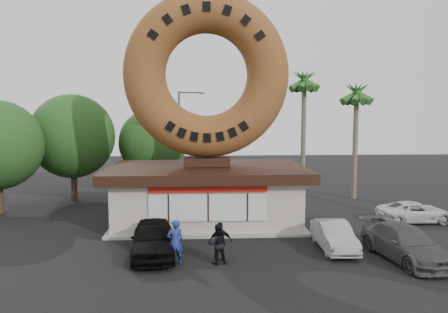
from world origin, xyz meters
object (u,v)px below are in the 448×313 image
street_lamp (181,136)px  car_grey (405,243)px  person_center (217,244)px  donut_shop (207,192)px  person_right (221,241)px  car_silver (334,236)px  car_white (415,212)px  giant_donut (207,75)px  person_left (175,242)px  car_black (153,238)px

street_lamp → car_grey: (10.32, -16.88, -3.76)m
person_center → car_grey: bearing=172.2°
donut_shop → street_lamp: 10.54m
person_right → car_silver: size_ratio=0.43×
street_lamp → car_white: street_lamp is taller
person_center → person_right: bearing=-120.1°
person_right → giant_donut: bearing=-87.5°
person_center → car_silver: bearing=-171.7°
person_right → car_grey: size_ratio=0.34×
person_center → street_lamp: bearing=-90.9°
person_left → donut_shop: bearing=-114.7°
person_left → car_black: 1.62m
person_center → giant_donut: bearing=-95.7°
street_lamp → person_center: size_ratio=4.70×
car_white → car_grey: bearing=148.3°
street_lamp → car_grey: size_ratio=1.61×
donut_shop → car_silver: donut_shop is taller
person_center → car_silver: 5.75m
donut_shop → car_grey: bearing=-39.1°
person_right → car_black: 3.08m
donut_shop → person_center: bearing=-87.5°
person_center → person_right: (0.15, 0.38, -0.01)m
giant_donut → car_black: bearing=-113.7°
street_lamp → car_silver: size_ratio=2.05×
donut_shop → person_right: 6.62m
donut_shop → person_center: 6.99m
person_left → person_right: bearing=178.5°
person_center → car_white: (11.79, 6.35, -0.26)m
donut_shop → car_black: size_ratio=2.42×
street_lamp → person_left: size_ratio=4.18×
person_right → person_left: bearing=9.9°
donut_shop → giant_donut: giant_donut is taller
donut_shop → person_right: (0.46, -6.54, -0.92)m
person_left → car_white: size_ratio=0.45×
giant_donut → person_left: giant_donut is taller
car_black → donut_shop: bearing=61.0°
person_left → car_grey: (9.92, 0.06, -0.24)m
person_center → person_left: bearing=-7.9°
person_right → car_silver: 5.51m
street_lamp → car_black: bearing=-92.4°
donut_shop → person_left: donut_shop is taller
car_black → car_silver: 8.34m
car_white → person_right: bearing=115.5°
person_right → donut_shop: bearing=-87.4°
car_silver → car_grey: bearing=-29.6°
person_center → car_black: (-2.82, 1.21, -0.06)m
person_right → car_silver: bearing=-168.3°
donut_shop → car_grey: 10.95m
donut_shop → car_silver: 7.94m
car_grey → person_center: bearing=171.2°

